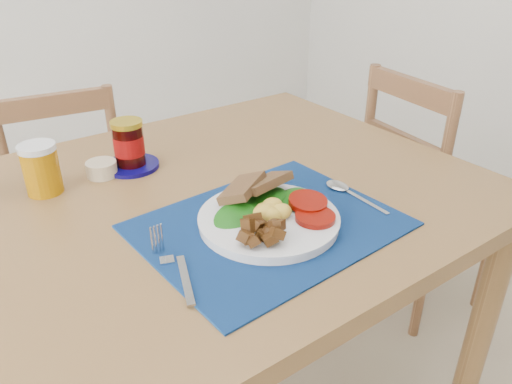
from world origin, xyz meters
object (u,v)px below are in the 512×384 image
(breakfast_plate, at_px, (268,218))
(juice_glass, at_px, (41,170))
(jam_on_saucer, at_px, (129,147))
(chair_far, at_px, (65,177))
(chair_end, at_px, (421,170))

(breakfast_plate, xyz_separation_m, juice_glass, (-0.29, 0.38, 0.03))
(breakfast_plate, xyz_separation_m, jam_on_saucer, (-0.10, 0.39, 0.03))
(chair_far, relative_size, jam_on_saucer, 8.01)
(chair_far, height_order, breakfast_plate, chair_far)
(breakfast_plate, height_order, jam_on_saucer, jam_on_saucer)
(chair_far, distance_m, breakfast_plate, 0.97)
(chair_far, distance_m, juice_glass, 0.63)
(jam_on_saucer, bearing_deg, chair_end, -8.20)
(chair_end, bearing_deg, juice_glass, 90.78)
(chair_end, height_order, jam_on_saucer, chair_end)
(chair_far, distance_m, jam_on_saucer, 0.60)
(jam_on_saucer, bearing_deg, juice_glass, -177.77)
(chair_end, bearing_deg, chair_far, 62.16)
(breakfast_plate, height_order, juice_glass, juice_glass)
(chair_end, distance_m, jam_on_saucer, 0.97)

